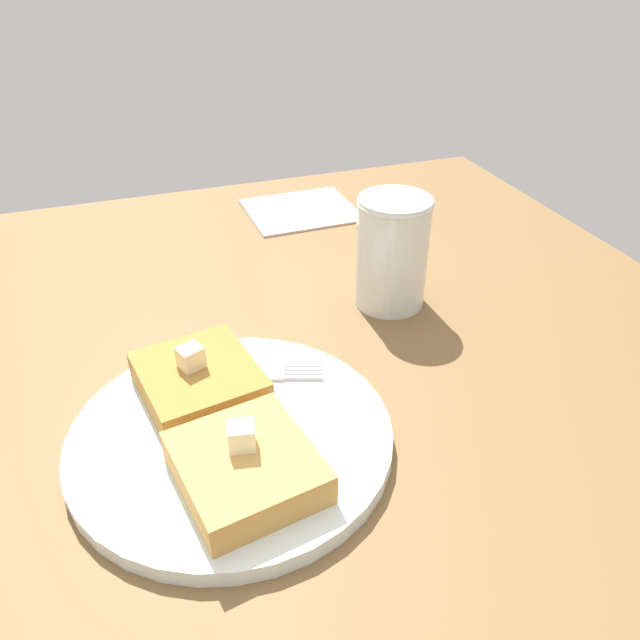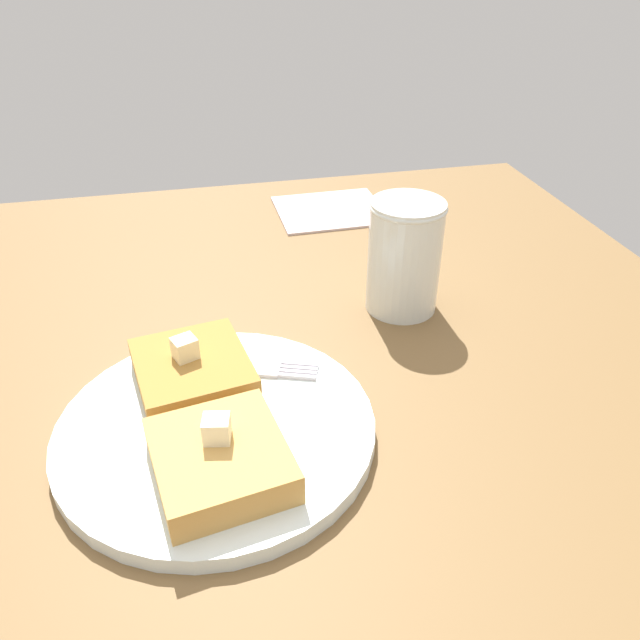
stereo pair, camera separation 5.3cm
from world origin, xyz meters
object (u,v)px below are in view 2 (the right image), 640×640
object	(u,v)px
plate	(212,429)
fork	(237,366)
napkin	(331,210)
syrup_jar	(404,261)

from	to	relation	value
plate	fork	xyz separation A→B (cm)	(6.48, -2.72, 0.75)
plate	napkin	distance (cm)	44.22
fork	syrup_jar	xyz separation A→B (cm)	(8.38, -17.60, 3.63)
fork	napkin	xyz separation A→B (cm)	(33.47, -16.24, -1.36)
plate	syrup_jar	world-z (taller)	syrup_jar
fork	plate	bearing A→B (deg)	157.24
napkin	fork	bearing A→B (deg)	154.12
plate	fork	bearing A→B (deg)	-22.76
syrup_jar	napkin	world-z (taller)	syrup_jar
fork	napkin	world-z (taller)	fork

